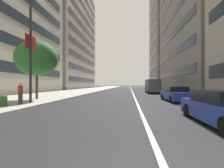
{
  "coord_description": "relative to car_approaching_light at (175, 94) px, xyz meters",
  "views": [
    {
      "loc": [
        -1.71,
        0.65,
        1.56
      ],
      "look_at": [
        12.17,
        2.22,
        1.59
      ],
      "focal_mm": 24.3,
      "sensor_mm": 36.0,
      "label": 1
    }
  ],
  "objects": [
    {
      "name": "street_tree_far_plaza",
      "position": [
        -0.96,
        13.24,
        3.42
      ],
      "size": [
        3.96,
        3.96,
        5.61
      ],
      "color": "#473323",
      "rests_on": "sidewalk_right_plaza"
    },
    {
      "name": "car_approaching_light",
      "position": [
        0.0,
        0.0,
        0.0
      ],
      "size": [
        4.34,
        1.97,
        1.36
      ],
      "rotation": [
        0.0,
        0.0,
        0.04
      ],
      "color": "navy",
      "rests_on": "ground"
    },
    {
      "name": "lane_centre_stripe",
      "position": [
        21.94,
        3.65,
        -0.65
      ],
      "size": [
        110.0,
        0.16,
        0.01
      ],
      "primitive_type": "cube",
      "color": "silver",
      "rests_on": "ground"
    },
    {
      "name": "pedestrian_on_plaza",
      "position": [
        -4.84,
        11.96,
        0.26
      ],
      "size": [
        0.48,
        0.42,
        1.53
      ],
      "rotation": [
        0.0,
        0.0,
        2.09
      ],
      "color": "#2D2D33",
      "rests_on": "sidewalk_right_plaza"
    },
    {
      "name": "sidewalk_right_plaza",
      "position": [
        16.94,
        15.03,
        -0.58
      ],
      "size": [
        160.0,
        8.92,
        0.15
      ],
      "primitive_type": "cube",
      "color": "#B2ADA3",
      "rests_on": "ground"
    },
    {
      "name": "delivery_van_ahead",
      "position": [
        13.81,
        0.05,
        0.65
      ],
      "size": [
        5.96,
        2.12,
        2.43
      ],
      "rotation": [
        0.0,
        0.0,
        0.0
      ],
      "color": "#4C5156",
      "rests_on": "ground"
    },
    {
      "name": "street_lamp_with_banners",
      "position": [
        -3.93,
        11.58,
        4.8
      ],
      "size": [
        1.26,
        2.04,
        9.07
      ],
      "color": "#232326",
      "rests_on": "sidewalk_right_plaza"
    },
    {
      "name": "office_tower_far_left_down_avenue",
      "position": [
        47.93,
        -14.1,
        22.56
      ],
      "size": [
        21.46,
        17.77,
        46.43
      ],
      "color": "gray",
      "rests_on": "ground"
    },
    {
      "name": "office_tower_behind_plaza",
      "position": [
        39.58,
        28.07,
        19.14
      ],
      "size": [
        33.46,
        15.26,
        39.59
      ],
      "color": "#B7B2A3",
      "rests_on": "ground"
    }
  ]
}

